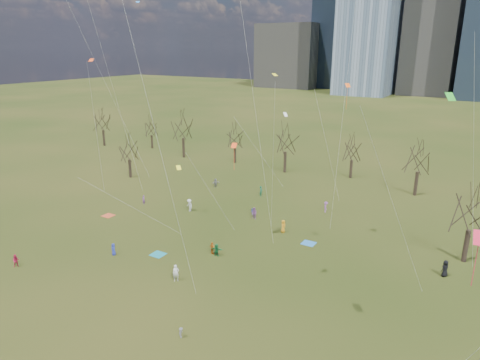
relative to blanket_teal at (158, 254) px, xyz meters
The scene contains 22 objects.
ground 4.77m from the blanket_teal, 14.28° to the right, with size 500.00×500.00×0.00m, color black.
downtown_skyline 213.08m from the blanket_teal, 89.40° to the left, with size 212.50×78.00×118.00m.
bare_tree_row 36.84m from the blanket_teal, 82.83° to the left, with size 113.04×29.80×9.50m.
blanket_teal is the anchor object (origin of this frame).
blanket_navy 18.31m from the blanket_teal, 40.78° to the left, with size 1.60×1.50×0.03m, color #2871BD.
blanket_crimson 15.21m from the blanket_teal, 159.39° to the left, with size 1.60×1.50×0.03m, color #CA4A28.
person_0 5.16m from the blanket_teal, 147.54° to the right, with size 0.71×0.46×1.45m, color #2835AE.
person_1 6.63m from the blanket_teal, 31.54° to the right, with size 0.66×0.43×1.80m, color silver.
person_2 15.34m from the blanket_teal, 137.62° to the right, with size 0.72×0.56×1.47m, color #BC1A42.
person_3 15.64m from the blanket_teal, 41.08° to the right, with size 0.62×0.35×0.95m, color slate.
person_4 6.40m from the blanket_teal, 32.93° to the left, with size 0.86×0.36×1.47m, color #CE6516.
person_5 6.94m from the blanket_teal, 28.83° to the left, with size 1.40×0.44×1.50m, color #176A33.
person_6 31.58m from the blanket_teal, 22.40° to the left, with size 0.90×0.59×1.85m, color black.
person_7 17.58m from the blanket_teal, 138.87° to the left, with size 0.53×0.34×1.44m, color #844C99.
person_8 16.77m from the blanket_teal, 79.07° to the left, with size 0.46×0.36×0.96m, color #2A38B6.
person_9 14.04m from the blanket_teal, 112.68° to the left, with size 1.20×0.69×1.86m, color silver.
person_11 25.60m from the blanket_teal, 109.32° to the left, with size 1.44×0.46×1.55m, color slate.
person_12 16.47m from the blanket_teal, 53.71° to the left, with size 0.85×0.55×1.73m, color orange.
person_13 24.22m from the blanket_teal, 89.02° to the left, with size 0.62×0.41×1.70m, color #166646.
person_14 15.88m from the blanket_teal, 74.51° to the left, with size 0.81×0.63×1.68m, color #8C4C99.
person_15 25.90m from the blanket_teal, 62.64° to the left, with size 1.06×0.61×1.64m, color #8C4C99.
kites_airborne 18.95m from the blanket_teal, 42.98° to the left, with size 60.33×37.01×36.56m.
Camera 1 is at (27.08, -32.24, 23.20)m, focal length 32.00 mm.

